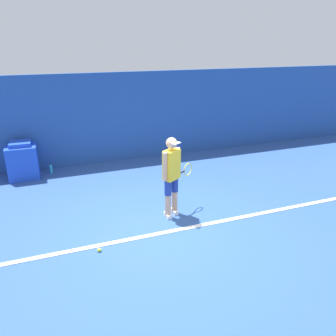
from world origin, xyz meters
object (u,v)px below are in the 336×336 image
object	(u,v)px
tennis_ball	(99,250)
covered_chair	(23,160)
water_bottle	(51,169)
tennis_player	(172,173)

from	to	relation	value
tennis_ball	covered_chair	bearing A→B (deg)	108.25
tennis_ball	covered_chair	distance (m)	4.25
covered_chair	water_bottle	distance (m)	0.74
tennis_player	water_bottle	world-z (taller)	tennis_player
tennis_ball	tennis_player	bearing A→B (deg)	25.48
covered_chair	tennis_ball	bearing A→B (deg)	-71.75
tennis_player	water_bottle	size ratio (longest dim) A/B	6.07
water_bottle	tennis_ball	bearing A→B (deg)	-80.65
tennis_player	water_bottle	distance (m)	4.08
tennis_ball	covered_chair	world-z (taller)	covered_chair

